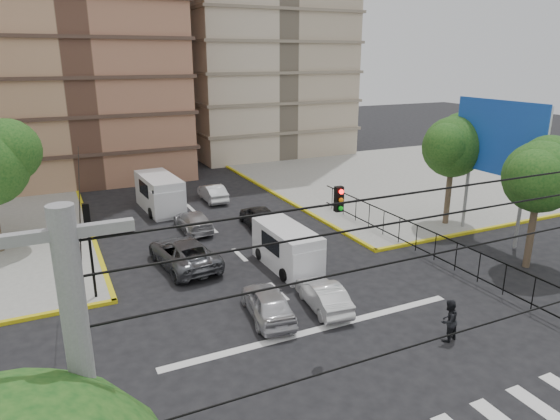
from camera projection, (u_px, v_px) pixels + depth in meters
ground at (333, 344)px, 19.12m from camera, size 160.00×160.00×0.00m
sidewalk_ne at (408, 179)px, 44.58m from camera, size 26.00×26.00×0.15m
stop_line at (318, 329)px, 20.16m from camera, size 13.00×0.40×0.01m
park_fence at (434, 263)px, 26.70m from camera, size 0.10×22.50×1.66m
billboard at (499, 140)px, 28.47m from camera, size 0.36×6.20×8.10m
tree_park_a at (541, 173)px, 24.76m from camera, size 4.41×3.60×6.83m
tree_park_c at (454, 144)px, 31.12m from camera, size 4.65×3.80×7.25m
traffic_light_nw at (89, 235)px, 21.73m from camera, size 0.28×0.22×4.40m
traffic_light_hanging at (373, 212)px, 15.63m from camera, size 18.00×9.12×0.92m
van_right_lane at (289, 250)px, 25.64m from camera, size 2.04×4.83×2.16m
van_left_lane at (161, 195)px, 35.29m from camera, size 2.50×5.65×2.49m
car_silver_front_left at (268, 303)px, 20.90m from camera, size 2.14×4.17×1.36m
car_white_front_right at (323, 295)px, 21.72m from camera, size 1.71×3.83×1.22m
car_grey_mid_left at (184, 253)px, 26.04m from camera, size 3.06×5.64×1.50m
car_silver_rear_left at (193, 221)px, 31.51m from camera, size 1.78×4.26×1.23m
car_darkgrey_mid_right at (259, 216)px, 32.07m from camera, size 2.11×4.39×1.45m
car_white_rear_right at (213, 193)px, 37.94m from camera, size 1.43×3.96×1.30m
pedestrian_crosswalk at (448, 321)px, 19.15m from camera, size 0.95×0.80×1.71m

